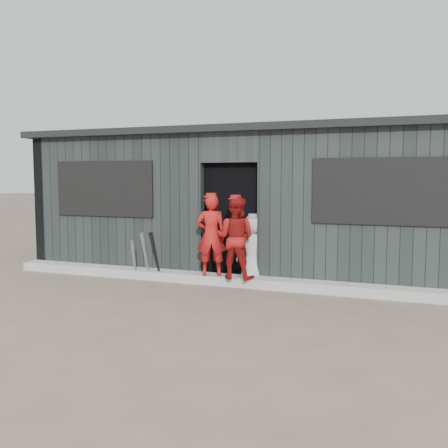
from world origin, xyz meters
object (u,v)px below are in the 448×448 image
at_px(bat_left, 134,259).
at_px(bat_mid, 146,256).
at_px(player_grey_back, 253,249).
at_px(dugout, 255,202).
at_px(player_red_right, 235,238).
at_px(bat_right, 156,256).
at_px(player_red_left, 211,235).

relative_size(bat_left, bat_mid, 0.82).
relative_size(player_grey_back, dugout, 0.14).
distance_m(bat_mid, player_grey_back, 1.83).
relative_size(bat_mid, player_red_right, 0.66).
bearing_deg(bat_mid, player_grey_back, 15.03).
xyz_separation_m(bat_right, player_red_right, (1.45, -0.03, 0.38)).
height_order(bat_right, player_red_right, player_red_right).
bearing_deg(player_grey_back, bat_left, -15.71).
height_order(player_red_left, player_red_right, player_red_left).
bearing_deg(dugout, bat_right, -123.19).
bearing_deg(player_red_right, bat_right, -0.47).
distance_m(bat_mid, player_red_left, 1.22).
bearing_deg(player_red_right, player_red_left, -9.62).
xyz_separation_m(bat_left, dugout, (1.60, 1.85, 0.94)).
xyz_separation_m(bat_mid, player_red_right, (1.60, 0.02, 0.38)).
bearing_deg(bat_left, player_red_left, 3.10).
bearing_deg(bat_right, dugout, 56.81).
height_order(player_red_left, dugout, dugout).
distance_m(bat_right, dugout, 2.35).
bearing_deg(dugout, bat_left, -130.83).
distance_m(bat_mid, player_red_right, 1.65).
bearing_deg(player_red_right, bat_left, 0.67).
bearing_deg(bat_left, player_grey_back, 12.39).
xyz_separation_m(bat_left, bat_mid, (0.25, -0.03, 0.07)).
bearing_deg(player_red_left, bat_left, -16.97).
bearing_deg(player_grey_back, player_red_right, 43.10).
height_order(bat_mid, bat_right, bat_right).
bearing_deg(bat_mid, player_red_right, 0.86).
bearing_deg(dugout, bat_mid, -125.68).
relative_size(bat_right, player_red_right, 0.66).
relative_size(player_red_left, player_red_right, 1.02).
bearing_deg(player_grey_back, player_red_left, 3.07).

